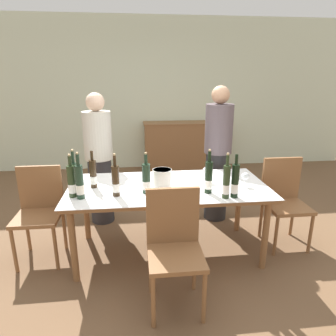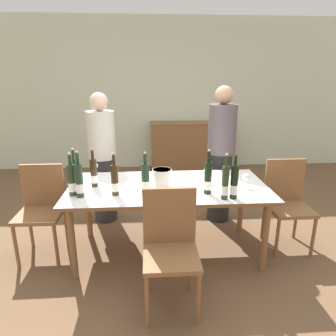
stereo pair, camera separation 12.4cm
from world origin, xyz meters
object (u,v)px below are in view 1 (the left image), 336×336
wine_bottle_7 (116,182)px  chair_left_end (39,207)px  wine_bottle_3 (146,179)px  chair_near_front (174,241)px  dining_table (168,192)px  wine_bottle_6 (80,183)px  sideboard_cabinet (184,146)px  wine_bottle_0 (93,174)px  chair_right_end (284,196)px  ice_bucket (162,178)px  wine_bottle_8 (209,178)px  wine_glass_1 (245,177)px  wine_bottle_4 (235,182)px  person_guest_left (218,155)px  wine_bottle_5 (72,182)px  wine_bottle_2 (75,179)px  wine_glass_0 (93,167)px  wine_glass_2 (207,171)px  person_host (99,160)px  wine_bottle_1 (226,182)px

wine_bottle_7 → chair_left_end: 0.89m
wine_bottle_3 → chair_near_front: size_ratio=0.41×
dining_table → wine_bottle_6: (-0.79, -0.23, 0.21)m
sideboard_cabinet → dining_table: (-0.63, -2.85, 0.21)m
wine_bottle_0 → chair_right_end: 2.00m
ice_bucket → wine_bottle_3: size_ratio=0.48×
wine_bottle_8 → wine_glass_1: 0.42m
wine_bottle_3 → wine_bottle_4: 0.79m
wine_bottle_0 → wine_bottle_6: 0.27m
person_guest_left → ice_bucket: bearing=-134.3°
sideboard_cabinet → wine_bottle_5: (-1.49, -3.03, 0.41)m
wine_bottle_2 → chair_left_end: size_ratio=0.44×
chair_right_end → person_guest_left: (-0.57, 0.64, 0.30)m
wine_glass_1 → person_guest_left: (-0.05, 0.82, 0.00)m
chair_right_end → wine_glass_0: bearing=172.2°
wine_bottle_3 → wine_glass_2: bearing=21.3°
wine_glass_0 → wine_glass_2: size_ratio=0.94×
wine_bottle_0 → wine_glass_0: wine_bottle_0 is taller
sideboard_cabinet → person_host: size_ratio=0.98×
person_guest_left → wine_bottle_1: bearing=-101.6°
wine_glass_2 → chair_right_end: bearing=0.7°
ice_bucket → wine_bottle_0: 0.66m
wine_bottle_8 → wine_bottle_4: bearing=-32.8°
wine_bottle_7 → wine_glass_0: size_ratio=2.65×
wine_bottle_3 → wine_glass_2: (0.62, 0.24, -0.02)m
person_guest_left → wine_bottle_8: bearing=-110.0°
dining_table → wine_bottle_8: bearing=-32.5°
wine_bottle_1 → person_guest_left: (0.22, 1.09, -0.05)m
ice_bucket → sideboard_cabinet: bearing=76.7°
wine_bottle_8 → chair_left_end: size_ratio=0.44×
wine_bottle_4 → wine_bottle_7: 1.05m
ice_bucket → wine_bottle_8: (0.41, -0.18, 0.05)m
wine_bottle_4 → chair_right_end: size_ratio=0.42×
dining_table → wine_bottle_4: size_ratio=4.94×
wine_bottle_7 → sideboard_cabinet: bearing=70.0°
chair_near_front → chair_left_end: (-1.23, 0.78, -0.00)m
dining_table → wine_glass_2: wine_glass_2 is taller
wine_bottle_7 → chair_right_end: wine_bottle_7 is taller
wine_bottle_6 → chair_near_front: size_ratio=0.44×
wine_bottle_7 → chair_near_front: size_ratio=0.41×
wine_bottle_1 → wine_bottle_6: wine_bottle_6 is taller
wine_bottle_2 → wine_glass_1: 1.60m
dining_table → wine_bottle_2: 0.89m
wine_bottle_2 → wine_bottle_1: bearing=-11.3°
wine_bottle_7 → chair_near_front: bearing=-46.9°
wine_bottle_5 → person_host: (0.13, 0.98, -0.08)m
sideboard_cabinet → wine_bottle_7: wine_bottle_7 is taller
wine_bottle_2 → wine_glass_0: size_ratio=2.80×
dining_table → chair_near_front: (-0.03, -0.69, -0.13)m
wine_bottle_7 → person_guest_left: (1.18, 0.93, -0.04)m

